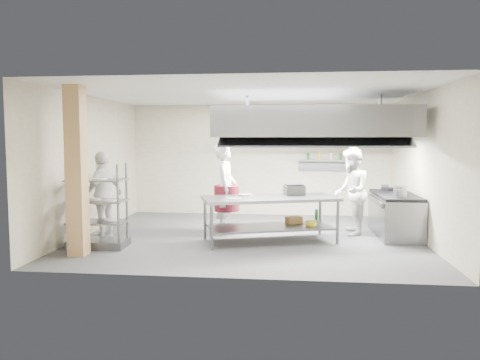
# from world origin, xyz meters

# --- Properties ---
(floor) EXTENTS (7.00, 7.00, 0.00)m
(floor) POSITION_xyz_m (0.00, 0.00, 0.00)
(floor) COLOR #3C3C3E
(floor) RESTS_ON ground
(ceiling) EXTENTS (7.00, 7.00, 0.00)m
(ceiling) POSITION_xyz_m (0.00, 0.00, 3.00)
(ceiling) COLOR silver
(ceiling) RESTS_ON wall_back
(wall_back) EXTENTS (7.00, 0.00, 7.00)m
(wall_back) POSITION_xyz_m (0.00, 3.00, 1.50)
(wall_back) COLOR #ACA288
(wall_back) RESTS_ON ground
(wall_left) EXTENTS (0.00, 6.00, 6.00)m
(wall_left) POSITION_xyz_m (-3.50, 0.00, 1.50)
(wall_left) COLOR #ACA288
(wall_left) RESTS_ON ground
(wall_right) EXTENTS (0.00, 6.00, 6.00)m
(wall_right) POSITION_xyz_m (3.50, 0.00, 1.50)
(wall_right) COLOR #ACA288
(wall_right) RESTS_ON ground
(column) EXTENTS (0.30, 0.30, 3.00)m
(column) POSITION_xyz_m (-2.90, -1.90, 1.50)
(column) COLOR tan
(column) RESTS_ON floor
(exhaust_hood) EXTENTS (4.00, 2.50, 0.60)m
(exhaust_hood) POSITION_xyz_m (1.30, 0.40, 2.40)
(exhaust_hood) COLOR slate
(exhaust_hood) RESTS_ON ceiling
(hood_strip_a) EXTENTS (1.60, 0.12, 0.04)m
(hood_strip_a) POSITION_xyz_m (0.40, 0.40, 2.08)
(hood_strip_a) COLOR white
(hood_strip_a) RESTS_ON exhaust_hood
(hood_strip_b) EXTENTS (1.60, 0.12, 0.04)m
(hood_strip_b) POSITION_xyz_m (2.20, 0.40, 2.08)
(hood_strip_b) COLOR white
(hood_strip_b) RESTS_ON exhaust_hood
(wall_shelf) EXTENTS (1.50, 0.28, 0.04)m
(wall_shelf) POSITION_xyz_m (1.80, 2.84, 1.50)
(wall_shelf) COLOR slate
(wall_shelf) RESTS_ON wall_back
(island) EXTENTS (2.88, 1.87, 0.91)m
(island) POSITION_xyz_m (0.44, -0.43, 0.46)
(island) COLOR gray
(island) RESTS_ON floor
(island_worktop) EXTENTS (2.88, 1.87, 0.06)m
(island_worktop) POSITION_xyz_m (0.44, -0.43, 0.88)
(island_worktop) COLOR slate
(island_worktop) RESTS_ON island
(island_undershelf) EXTENTS (2.64, 1.70, 0.04)m
(island_undershelf) POSITION_xyz_m (0.44, -0.43, 0.30)
(island_undershelf) COLOR slate
(island_undershelf) RESTS_ON island
(pass_rack) EXTENTS (1.10, 0.67, 1.61)m
(pass_rack) POSITION_xyz_m (-2.80, -1.29, 0.80)
(pass_rack) COLOR slate
(pass_rack) RESTS_ON floor
(cooking_range) EXTENTS (0.80, 2.00, 0.84)m
(cooking_range) POSITION_xyz_m (3.08, 0.50, 0.42)
(cooking_range) COLOR gray
(cooking_range) RESTS_ON floor
(range_top) EXTENTS (0.78, 1.96, 0.06)m
(range_top) POSITION_xyz_m (3.08, 0.50, 0.87)
(range_top) COLOR black
(range_top) RESTS_ON cooking_range
(chef_head) EXTENTS (0.50, 0.74, 1.98)m
(chef_head) POSITION_xyz_m (-0.57, 0.31, 0.99)
(chef_head) COLOR white
(chef_head) RESTS_ON floor
(chef_line) EXTENTS (0.79, 0.97, 1.87)m
(chef_line) POSITION_xyz_m (2.15, 0.48, 0.93)
(chef_line) COLOR white
(chef_line) RESTS_ON floor
(chef_plating) EXTENTS (0.72, 1.14, 1.82)m
(chef_plating) POSITION_xyz_m (-3.00, -0.49, 0.91)
(chef_plating) COLOR silver
(chef_plating) RESTS_ON floor
(griddle) EXTENTS (0.47, 0.40, 0.20)m
(griddle) POSITION_xyz_m (0.92, -0.03, 1.01)
(griddle) COLOR slate
(griddle) RESTS_ON island_worktop
(wicker_basket) EXTENTS (0.38, 0.34, 0.14)m
(wicker_basket) POSITION_xyz_m (0.92, -0.08, 0.39)
(wicker_basket) COLOR olive
(wicker_basket) RESTS_ON island_undershelf
(stockpot) EXTENTS (0.27, 0.27, 0.19)m
(stockpot) POSITION_xyz_m (3.12, 0.25, 0.99)
(stockpot) COLOR gray
(stockpot) RESTS_ON range_top
(plate_stack) EXTENTS (0.28, 0.28, 0.05)m
(plate_stack) POSITION_xyz_m (-2.80, -1.29, 0.52)
(plate_stack) COLOR white
(plate_stack) RESTS_ON pass_rack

